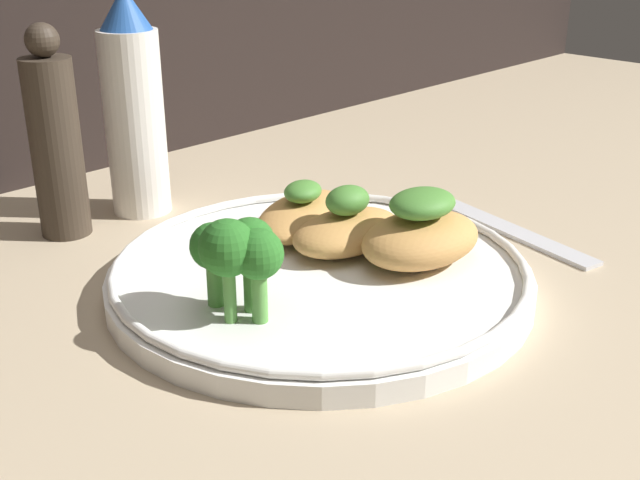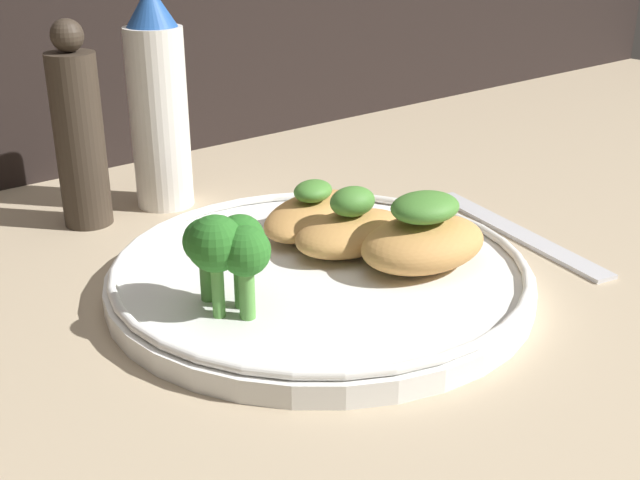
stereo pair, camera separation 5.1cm
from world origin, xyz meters
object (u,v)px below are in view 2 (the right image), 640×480
at_px(sauce_bottle, 158,104).
at_px(plate, 320,274).
at_px(pepper_grinder, 79,134).
at_px(broccoli_bunch, 226,247).

bearing_deg(sauce_bottle, plate, -89.99).
bearing_deg(pepper_grinder, plate, -71.52).
xyz_separation_m(plate, pepper_grinder, (-0.07, 0.20, 0.06)).
bearing_deg(broccoli_bunch, plate, 8.21).
distance_m(plate, pepper_grinder, 0.22).
relative_size(plate, sauce_bottle, 1.56).
height_order(broccoli_bunch, sauce_bottle, sauce_bottle).
xyz_separation_m(plate, sauce_bottle, (-0.00, 0.20, 0.07)).
bearing_deg(plate, sauce_bottle, 90.01).
bearing_deg(plate, pepper_grinder, 108.48).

